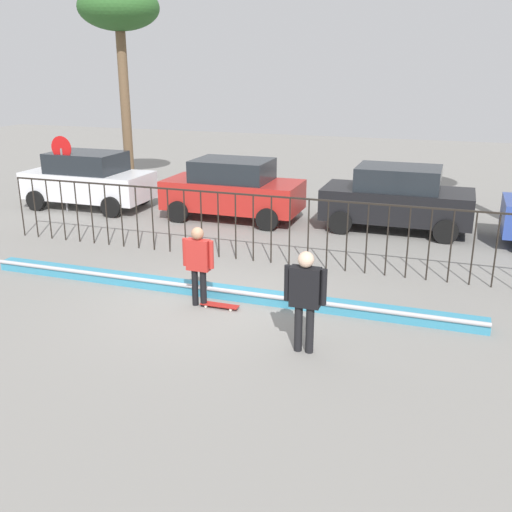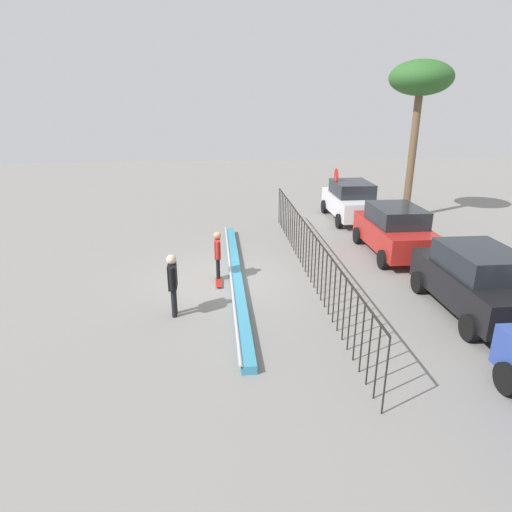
# 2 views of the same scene
# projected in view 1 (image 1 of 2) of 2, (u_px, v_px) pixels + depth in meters

# --- Properties ---
(ground_plane) EXTENTS (60.00, 60.00, 0.00)m
(ground_plane) POSITION_uv_depth(u_px,v_px,m) (207.00, 303.00, 12.10)
(ground_plane) COLOR gray
(bowl_coping_ledge) EXTENTS (11.00, 0.40, 0.27)m
(bowl_coping_ledge) POSITION_uv_depth(u_px,v_px,m) (215.00, 291.00, 12.43)
(bowl_coping_ledge) COLOR teal
(bowl_coping_ledge) RESTS_ON ground
(perimeter_fence) EXTENTS (14.04, 0.04, 1.71)m
(perimeter_fence) POSITION_uv_depth(u_px,v_px,m) (253.00, 220.00, 14.36)
(perimeter_fence) COLOR black
(perimeter_fence) RESTS_ON ground
(skateboarder) EXTENTS (0.67, 0.25, 1.66)m
(skateboarder) POSITION_uv_depth(u_px,v_px,m) (198.00, 259.00, 11.67)
(skateboarder) COLOR black
(skateboarder) RESTS_ON ground
(skateboard) EXTENTS (0.80, 0.20, 0.07)m
(skateboard) POSITION_uv_depth(u_px,v_px,m) (220.00, 305.00, 11.84)
(skateboard) COLOR #A51E19
(skateboard) RESTS_ON ground
(camera_operator) EXTENTS (0.73, 0.27, 1.81)m
(camera_operator) POSITION_uv_depth(u_px,v_px,m) (305.00, 293.00, 9.73)
(camera_operator) COLOR black
(camera_operator) RESTS_ON ground
(parked_car_white) EXTENTS (4.30, 2.12, 1.90)m
(parked_car_white) POSITION_uv_depth(u_px,v_px,m) (88.00, 180.00, 19.89)
(parked_car_white) COLOR silver
(parked_car_white) RESTS_ON ground
(parked_car_red) EXTENTS (4.30, 2.12, 1.90)m
(parked_car_red) POSITION_uv_depth(u_px,v_px,m) (233.00, 189.00, 18.39)
(parked_car_red) COLOR #B2231E
(parked_car_red) RESTS_ON ground
(parked_car_black) EXTENTS (4.30, 2.12, 1.90)m
(parked_car_black) POSITION_uv_depth(u_px,v_px,m) (397.00, 198.00, 17.14)
(parked_car_black) COLOR black
(parked_car_black) RESTS_ON ground
(stop_sign) EXTENTS (0.76, 0.07, 2.50)m
(stop_sign) POSITION_uv_depth(u_px,v_px,m) (63.00, 163.00, 19.18)
(stop_sign) COLOR slate
(stop_sign) RESTS_ON ground
(palm_tree_short) EXTENTS (2.91, 2.91, 7.44)m
(palm_tree_short) POSITION_uv_depth(u_px,v_px,m) (119.00, 13.00, 20.86)
(palm_tree_short) COLOR brown
(palm_tree_short) RESTS_ON ground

